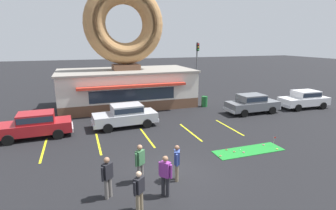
% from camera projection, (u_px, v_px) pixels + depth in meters
% --- Properties ---
extents(ground_plane, '(160.00, 160.00, 0.00)m').
position_uv_depth(ground_plane, '(172.00, 175.00, 12.00)').
color(ground_plane, black).
extents(donut_shop_building, '(12.30, 6.75, 10.96)m').
position_uv_depth(donut_shop_building, '(126.00, 66.00, 24.08)').
color(donut_shop_building, brown).
rests_on(donut_shop_building, ground).
extents(putting_mat, '(4.03, 1.20, 0.03)m').
position_uv_depth(putting_mat, '(249.00, 151.00, 14.57)').
color(putting_mat, '#1E842D').
rests_on(putting_mat, ground).
extents(mini_donut_near_left, '(0.13, 0.13, 0.04)m').
position_uv_depth(mini_donut_near_left, '(220.00, 156.00, 13.84)').
color(mini_donut_near_left, '#A5724C').
rests_on(mini_donut_near_left, putting_mat).
extents(mini_donut_near_right, '(0.13, 0.13, 0.04)m').
position_uv_depth(mini_donut_near_right, '(244.00, 152.00, 14.28)').
color(mini_donut_near_right, '#D8667F').
rests_on(mini_donut_near_right, putting_mat).
extents(mini_donut_mid_left, '(0.13, 0.13, 0.04)m').
position_uv_depth(mini_donut_mid_left, '(226.00, 150.00, 14.61)').
color(mini_donut_mid_left, brown).
rests_on(mini_donut_mid_left, putting_mat).
extents(mini_donut_mid_centre, '(0.13, 0.13, 0.04)m').
position_uv_depth(mini_donut_mid_centre, '(264.00, 145.00, 15.30)').
color(mini_donut_mid_centre, '#D8667F').
rests_on(mini_donut_mid_centre, putting_mat).
extents(mini_donut_mid_right, '(0.13, 0.13, 0.04)m').
position_uv_depth(mini_donut_mid_right, '(277.00, 149.00, 14.72)').
color(mini_donut_mid_right, '#E5C666').
rests_on(mini_donut_mid_right, putting_mat).
extents(mini_donut_far_left, '(0.13, 0.13, 0.04)m').
position_uv_depth(mini_donut_far_left, '(234.00, 152.00, 14.35)').
color(mini_donut_far_left, '#A5724C').
rests_on(mini_donut_far_left, putting_mat).
extents(golf_ball, '(0.04, 0.04, 0.04)m').
position_uv_depth(golf_ball, '(240.00, 150.00, 14.61)').
color(golf_ball, white).
rests_on(golf_ball, putting_mat).
extents(putting_flag_pin, '(0.13, 0.01, 0.55)m').
position_uv_depth(putting_flag_pin, '(274.00, 139.00, 15.13)').
color(putting_flag_pin, silver).
rests_on(putting_flag_pin, putting_mat).
extents(car_grey, '(4.57, 1.99, 1.60)m').
position_uv_depth(car_grey, '(252.00, 103.00, 22.04)').
color(car_grey, slate).
rests_on(car_grey, ground).
extents(car_red, '(4.62, 2.11, 1.60)m').
position_uv_depth(car_red, '(35.00, 124.00, 16.45)').
color(car_red, maroon).
rests_on(car_red, ground).
extents(car_white, '(4.63, 2.13, 1.60)m').
position_uv_depth(car_white, '(304.00, 99.00, 23.69)').
color(car_white, silver).
rests_on(car_white, ground).
extents(car_silver, '(4.63, 2.14, 1.60)m').
position_uv_depth(car_silver, '(126.00, 115.00, 18.54)').
color(car_silver, '#B2B5BA').
rests_on(car_silver, ground).
extents(pedestrian_blue_sweater_man, '(0.36, 0.56, 1.63)m').
position_uv_depth(pedestrian_blue_sweater_man, '(177.00, 161.00, 11.31)').
color(pedestrian_blue_sweater_man, '#7F7056').
rests_on(pedestrian_blue_sweater_man, ground).
extents(pedestrian_hooded_kid, '(0.50, 0.42, 1.73)m').
position_uv_depth(pedestrian_hooded_kid, '(140.00, 162.00, 11.14)').
color(pedestrian_hooded_kid, slate).
rests_on(pedestrian_hooded_kid, ground).
extents(pedestrian_leather_jacket_man, '(0.47, 0.43, 1.57)m').
position_uv_depth(pedestrian_leather_jacket_man, '(139.00, 190.00, 9.22)').
color(pedestrian_leather_jacket_man, '#7F7056').
rests_on(pedestrian_leather_jacket_man, ground).
extents(pedestrian_clipboard_woman, '(0.49, 0.42, 1.71)m').
position_uv_depth(pedestrian_clipboard_woman, '(108.00, 176.00, 10.01)').
color(pedestrian_clipboard_woman, slate).
rests_on(pedestrian_clipboard_woman, ground).
extents(pedestrian_beanie_man, '(0.43, 0.47, 1.70)m').
position_uv_depth(pedestrian_beanie_man, '(165.00, 174.00, 10.14)').
color(pedestrian_beanie_man, '#232328').
rests_on(pedestrian_beanie_man, ground).
extents(trash_bin, '(0.57, 0.57, 0.97)m').
position_uv_depth(trash_bin, '(204.00, 101.00, 24.32)').
color(trash_bin, '#1E662D').
rests_on(trash_bin, ground).
extents(traffic_light_pole, '(0.28, 0.47, 5.80)m').
position_uv_depth(traffic_light_pole, '(197.00, 60.00, 31.30)').
color(traffic_light_pole, '#595B60').
rests_on(traffic_light_pole, ground).
extents(parking_stripe_left, '(0.12, 3.60, 0.01)m').
position_uv_depth(parking_stripe_left, '(44.00, 150.00, 14.71)').
color(parking_stripe_left, yellow).
rests_on(parking_stripe_left, ground).
extents(parking_stripe_mid_left, '(0.12, 3.60, 0.01)m').
position_uv_depth(parking_stripe_mid_left, '(98.00, 143.00, 15.67)').
color(parking_stripe_mid_left, yellow).
rests_on(parking_stripe_mid_left, ground).
extents(parking_stripe_centre, '(0.12, 3.60, 0.01)m').
position_uv_depth(parking_stripe_centre, '(147.00, 137.00, 16.63)').
color(parking_stripe_centre, yellow).
rests_on(parking_stripe_centre, ground).
extents(parking_stripe_mid_right, '(0.12, 3.60, 0.01)m').
position_uv_depth(parking_stripe_mid_right, '(190.00, 132.00, 17.59)').
color(parking_stripe_mid_right, yellow).
rests_on(parking_stripe_mid_right, ground).
extents(parking_stripe_right, '(0.12, 3.60, 0.01)m').
position_uv_depth(parking_stripe_right, '(229.00, 127.00, 18.55)').
color(parking_stripe_right, yellow).
rests_on(parking_stripe_right, ground).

